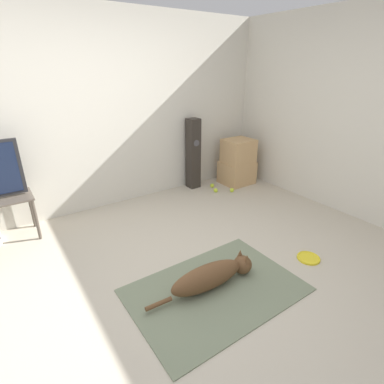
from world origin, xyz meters
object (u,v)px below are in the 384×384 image
Objects in this scene: cardboard_box_lower at (237,172)px; cardboard_box_upper at (238,151)px; dog at (212,275)px; tennis_ball_by_boxes at (216,190)px; frisbee at (308,258)px; floor_speaker at (193,154)px; tennis_ball_near_speaker at (232,190)px; tennis_ball_loose_on_carpet at (212,185)px.

cardboard_box_lower is 1.10× the size of cardboard_box_upper.
dog reaches higher than tennis_ball_by_boxes.
cardboard_box_lower is 0.38m from cardboard_box_upper.
cardboard_box_upper is (-0.01, -0.01, 0.38)m from cardboard_box_lower.
cardboard_box_upper is 0.77m from tennis_ball_by_boxes.
frisbee is at bearing -99.13° from tennis_ball_by_boxes.
cardboard_box_upper is at bearing 67.27° from frisbee.
cardboard_box_upper is at bearing -118.69° from cardboard_box_lower.
frisbee is (1.09, -0.24, -0.11)m from dog.
floor_speaker reaches higher than tennis_ball_near_speaker.
dog reaches higher than tennis_ball_loose_on_carpet.
tennis_ball_loose_on_carpet is at bearing 79.57° from frisbee.
floor_speaker is (0.15, 2.33, 0.54)m from frisbee.
frisbee is at bearing -93.74° from floor_speaker.
tennis_ball_loose_on_carpet is at bearing 67.39° from tennis_ball_by_boxes.
floor_speaker is 0.68m from tennis_ball_by_boxes.
dog is 2.40m from tennis_ball_loose_on_carpet.
tennis_ball_near_speaker is (-0.34, -0.27, -0.15)m from cardboard_box_lower.
cardboard_box_lower is at bearing 43.00° from dog.
cardboard_box_upper reaches higher than dog.
cardboard_box_lower is at bearing 38.52° from tennis_ball_near_speaker.
cardboard_box_lower is 0.85m from floor_speaker.
floor_speaker is 16.87× the size of tennis_ball_by_boxes.
tennis_ball_near_speaker is at bearing -55.21° from floor_speaker.
dog is at bearing -128.12° from tennis_ball_loose_on_carpet.
tennis_ball_near_speaker reaches higher than frisbee.
floor_speaker reaches higher than cardboard_box_upper.
tennis_ball_near_speaker is at bearing 43.86° from dog.
cardboard_box_upper is 0.76m from floor_speaker.
frisbee is at bearing -112.73° from cardboard_box_upper.
cardboard_box_lower reaches higher than dog.
cardboard_box_upper is at bearing 11.99° from tennis_ball_by_boxes.
tennis_ball_by_boxes is 1.00× the size of tennis_ball_near_speaker.
frisbee is 3.53× the size of tennis_ball_by_boxes.
floor_speaker is 16.87× the size of tennis_ball_loose_on_carpet.
floor_speaker is (1.24, 2.09, 0.43)m from dog.
frisbee is 2.16m from tennis_ball_loose_on_carpet.
floor_speaker is at bearing 86.26° from frisbee.
tennis_ball_near_speaker is (1.61, 1.55, -0.09)m from dog.
tennis_ball_loose_on_carpet is (-0.14, 0.33, 0.00)m from tennis_ball_near_speaker.
cardboard_box_upper is (1.94, 1.80, 0.44)m from dog.
dog is at bearing -120.66° from floor_speaker.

